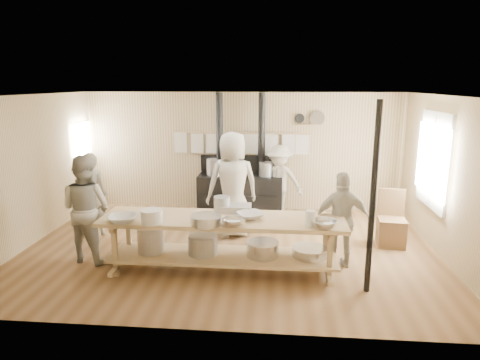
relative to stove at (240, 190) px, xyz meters
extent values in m
plane|color=brown|center=(0.01, -2.12, -0.52)|extent=(7.00, 7.00, 0.00)
plane|color=tan|center=(0.01, 0.38, 0.78)|extent=(7.00, 0.00, 7.00)
plane|color=tan|center=(0.01, -4.62, 0.78)|extent=(7.00, 0.00, 7.00)
plane|color=tan|center=(-3.49, -2.12, 0.78)|extent=(0.00, 5.00, 5.00)
plane|color=tan|center=(3.51, -2.12, 0.78)|extent=(0.00, 5.00, 5.00)
plane|color=#BEAE8D|center=(0.01, -2.12, 2.08)|extent=(7.00, 7.00, 0.00)
cube|color=beige|center=(3.48, -1.52, 0.98)|extent=(0.06, 1.35, 1.65)
plane|color=white|center=(3.44, -1.52, 0.98)|extent=(0.00, 1.50, 1.50)
cube|color=beige|center=(3.43, -1.52, 0.98)|extent=(0.02, 0.03, 1.50)
plane|color=white|center=(-3.44, -0.12, 1.08)|extent=(0.00, 0.90, 0.90)
cube|color=black|center=(0.01, -0.02, -0.10)|extent=(1.80, 0.70, 0.85)
cube|color=black|center=(0.01, -0.02, -0.47)|extent=(1.90, 0.75, 0.10)
cube|color=black|center=(0.01, 0.28, 0.53)|extent=(1.80, 0.12, 0.35)
cylinder|color=black|center=(-0.44, 0.03, 1.20)|extent=(0.15, 0.15, 1.75)
cylinder|color=black|center=(0.46, 0.03, 1.20)|extent=(0.15, 0.15, 1.75)
cylinder|color=#B2B2B7|center=(-0.54, -0.02, 0.50)|extent=(0.36, 0.36, 0.34)
cylinder|color=gray|center=(0.56, -0.07, 0.48)|extent=(0.30, 0.30, 0.30)
cylinder|color=tan|center=(0.01, 0.28, 1.20)|extent=(3.00, 0.04, 0.04)
cube|color=silver|center=(-1.34, 0.28, 0.98)|extent=(0.28, 0.01, 0.46)
cube|color=silver|center=(-1.01, 0.28, 0.98)|extent=(0.28, 0.01, 0.46)
cube|color=silver|center=(-0.67, 0.28, 0.98)|extent=(0.28, 0.01, 0.46)
cube|color=silver|center=(-0.33, 0.28, 0.98)|extent=(0.28, 0.01, 0.46)
cube|color=silver|center=(0.01, 0.28, 0.98)|extent=(0.28, 0.01, 0.46)
cube|color=silver|center=(0.34, 0.28, 0.98)|extent=(0.28, 0.01, 0.46)
cube|color=silver|center=(0.68, 0.28, 0.98)|extent=(0.28, 0.01, 0.46)
cube|color=silver|center=(1.02, 0.28, 0.98)|extent=(0.28, 0.01, 0.46)
cube|color=silver|center=(1.36, 0.28, 0.98)|extent=(0.28, 0.01, 0.46)
cube|color=tan|center=(1.41, 0.30, 1.38)|extent=(0.50, 0.14, 0.03)
cylinder|color=black|center=(1.26, 0.32, 1.53)|extent=(0.20, 0.04, 0.20)
cylinder|color=silver|center=(1.63, 0.32, 1.53)|extent=(0.32, 0.03, 0.32)
cube|color=tan|center=(0.01, -3.02, 0.30)|extent=(3.60, 0.90, 0.06)
cube|color=tan|center=(0.01, -3.02, -0.27)|extent=(3.40, 0.80, 0.04)
cube|color=tan|center=(0.01, -3.02, -0.32)|extent=(3.30, 0.06, 0.06)
cube|color=tan|center=(-1.54, -3.32, -0.10)|extent=(0.07, 0.07, 0.85)
cube|color=tan|center=(-1.54, -2.72, -0.10)|extent=(0.07, 0.07, 0.85)
cube|color=tan|center=(1.56, -3.32, -0.10)|extent=(0.07, 0.07, 0.85)
cube|color=tan|center=(1.56, -2.72, -0.10)|extent=(0.07, 0.07, 0.85)
cylinder|color=#B2B2B7|center=(-1.09, -3.02, -0.06)|extent=(0.40, 0.40, 0.38)
cylinder|color=gray|center=(-0.29, -3.02, -0.10)|extent=(0.44, 0.44, 0.30)
cylinder|color=silver|center=(0.61, -3.02, -0.14)|extent=(0.48, 0.48, 0.22)
cylinder|color=silver|center=(1.31, -3.02, -0.18)|extent=(0.52, 0.52, 0.14)
cylinder|color=black|center=(2.06, -3.47, 0.78)|extent=(0.08, 0.08, 2.60)
imported|color=beige|center=(-2.61, -1.63, 0.26)|extent=(0.64, 0.49, 1.57)
imported|color=beige|center=(-2.19, -2.77, 0.34)|extent=(0.98, 0.86, 1.72)
imported|color=beige|center=(-0.01, -1.46, 0.45)|extent=(1.11, 0.92, 1.95)
imported|color=beige|center=(1.80, -2.67, 0.23)|extent=(0.91, 0.44, 1.50)
imported|color=beige|center=(0.84, -0.17, 0.24)|extent=(1.05, 0.68, 1.53)
cube|color=#4F3A1F|center=(2.80, -1.71, -0.28)|extent=(0.50, 0.50, 0.49)
cube|color=#4F3A1F|center=(2.82, -1.51, 0.19)|extent=(0.46, 0.09, 0.54)
imported|color=white|center=(-1.39, -3.35, 0.38)|extent=(0.50, 0.50, 0.10)
imported|color=silver|center=(0.21, -3.35, 0.38)|extent=(0.47, 0.47, 0.10)
imported|color=white|center=(0.42, -3.01, 0.38)|extent=(0.52, 0.52, 0.09)
imported|color=silver|center=(1.45, -3.35, 0.38)|extent=(0.38, 0.38, 0.11)
cube|color=#B2B2B7|center=(0.17, -2.69, 0.38)|extent=(0.48, 0.32, 0.11)
cylinder|color=silver|center=(-0.19, -3.35, 0.40)|extent=(0.49, 0.49, 0.14)
cylinder|color=gray|center=(-0.04, -2.69, 0.45)|extent=(0.28, 0.28, 0.23)
cylinder|color=white|center=(-0.96, -3.35, 0.43)|extent=(0.40, 0.40, 0.20)
cylinder|color=white|center=(1.27, -3.28, 0.44)|extent=(0.15, 0.15, 0.22)
camera|label=1|loc=(0.80, -9.00, 2.28)|focal=32.00mm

